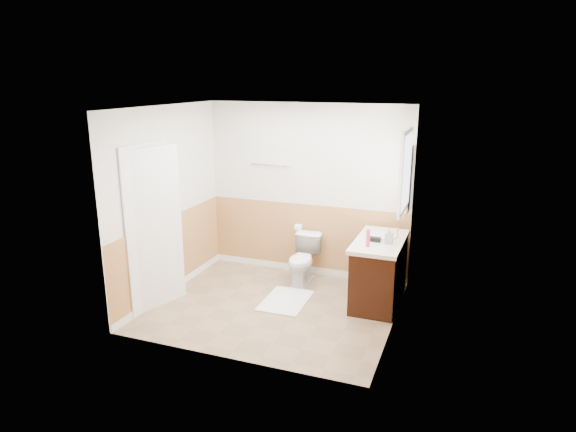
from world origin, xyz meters
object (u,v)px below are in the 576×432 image
at_px(lotion_bottle, 368,238).
at_px(bath_mat, 286,301).
at_px(soap_dispenser, 389,236).
at_px(vanity_cabinet, 379,273).
at_px(toilet, 303,260).

bearing_deg(lotion_bottle, bath_mat, -174.22).
bearing_deg(bath_mat, soap_dispenser, 14.06).
distance_m(vanity_cabinet, lotion_bottle, 0.65).
xyz_separation_m(vanity_cabinet, lotion_bottle, (-0.10, -0.32, 0.56)).
xyz_separation_m(bath_mat, lotion_bottle, (1.03, 0.10, 0.95)).
height_order(vanity_cabinet, lotion_bottle, lotion_bottle).
relative_size(lotion_bottle, soap_dispenser, 1.14).
distance_m(bath_mat, vanity_cabinet, 1.26).
bearing_deg(toilet, lotion_bottle, -30.71).
bearing_deg(bath_mat, lotion_bottle, 5.78).
distance_m(lotion_bottle, soap_dispenser, 0.30).
height_order(toilet, lotion_bottle, lotion_bottle).
height_order(toilet, bath_mat, toilet).
bearing_deg(vanity_cabinet, bath_mat, -159.53).
bearing_deg(soap_dispenser, bath_mat, -165.94).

